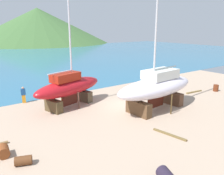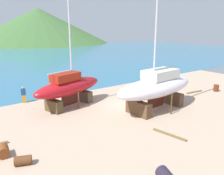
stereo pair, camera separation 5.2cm
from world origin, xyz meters
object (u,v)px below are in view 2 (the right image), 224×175
(sailboat_mid_port, at_px, (157,87))
(barrel_rust_mid, at_px, (3,151))
(barrel_by_slipway, at_px, (216,88))
(barrel_ochre, at_px, (23,160))
(worker, at_px, (24,94))
(sailboat_far_slipway, at_px, (69,87))

(sailboat_mid_port, height_order, barrel_rust_mid, sailboat_mid_port)
(sailboat_mid_port, bearing_deg, barrel_by_slipway, 175.63)
(sailboat_mid_port, xyz_separation_m, barrel_ochre, (-12.51, -1.92, -1.89))
(sailboat_mid_port, height_order, worker, sailboat_mid_port)
(worker, distance_m, barrel_ochre, 11.36)
(worker, xyz_separation_m, barrel_by_slipway, (19.71, -9.02, -0.48))
(barrel_rust_mid, relative_size, barrel_ochre, 0.97)
(worker, height_order, barrel_by_slipway, worker)
(barrel_ochre, relative_size, barrel_by_slipway, 1.16)
(sailboat_far_slipway, relative_size, barrel_rust_mid, 13.88)
(sailboat_far_slipway, height_order, barrel_rust_mid, sailboat_far_slipway)
(barrel_rust_mid, bearing_deg, sailboat_mid_port, 1.55)
(barrel_by_slipway, bearing_deg, barrel_rust_mid, -179.15)
(barrel_by_slipway, bearing_deg, barrel_ochre, -175.20)
(worker, height_order, barrel_ochre, worker)
(barrel_by_slipway, bearing_deg, sailboat_mid_port, 179.94)
(sailboat_far_slipway, relative_size, barrel_ochre, 13.40)
(barrel_ochre, bearing_deg, sailboat_far_slipway, 49.13)
(sailboat_mid_port, bearing_deg, barrel_ochre, 4.42)
(sailboat_far_slipway, xyz_separation_m, worker, (-3.29, 3.64, -1.05))
(barrel_rust_mid, xyz_separation_m, barrel_ochre, (0.72, -1.56, -0.08))
(worker, relative_size, barrel_by_slipway, 2.15)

